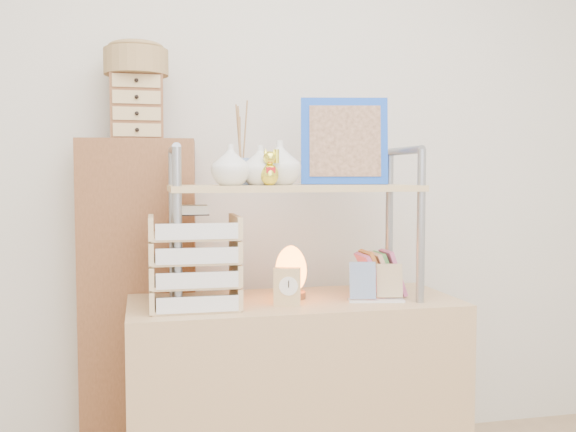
{
  "coord_description": "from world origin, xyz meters",
  "views": [
    {
      "loc": [
        -0.54,
        -1.07,
        1.21
      ],
      "look_at": [
        -0.02,
        1.2,
        1.06
      ],
      "focal_mm": 40.0,
      "sensor_mm": 36.0,
      "label": 1
    }
  ],
  "objects_px": {
    "desk": "(294,399)",
    "salt_lamp": "(291,271)",
    "letter_tray": "(195,267)",
    "cabinet": "(140,307)"
  },
  "relations": [
    {
      "from": "letter_tray",
      "to": "desk",
      "type": "bearing_deg",
      "value": 8.85
    },
    {
      "from": "cabinet",
      "to": "letter_tray",
      "type": "distance_m",
      "value": 0.51
    },
    {
      "from": "letter_tray",
      "to": "salt_lamp",
      "type": "bearing_deg",
      "value": 14.03
    },
    {
      "from": "desk",
      "to": "salt_lamp",
      "type": "height_order",
      "value": "salt_lamp"
    },
    {
      "from": "cabinet",
      "to": "salt_lamp",
      "type": "relative_size",
      "value": 6.86
    },
    {
      "from": "letter_tray",
      "to": "cabinet",
      "type": "bearing_deg",
      "value": 113.72
    },
    {
      "from": "desk",
      "to": "salt_lamp",
      "type": "xyz_separation_m",
      "value": [
        -0.01,
        0.03,
        0.48
      ]
    },
    {
      "from": "desk",
      "to": "salt_lamp",
      "type": "relative_size",
      "value": 6.1
    },
    {
      "from": "letter_tray",
      "to": "salt_lamp",
      "type": "height_order",
      "value": "letter_tray"
    },
    {
      "from": "letter_tray",
      "to": "salt_lamp",
      "type": "relative_size",
      "value": 1.81
    }
  ]
}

